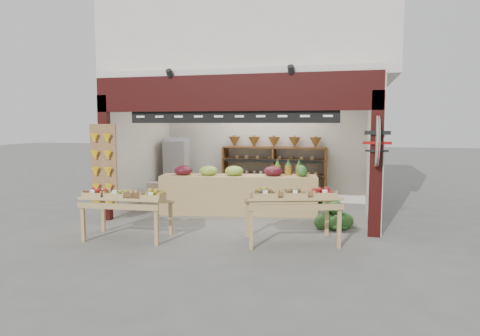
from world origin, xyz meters
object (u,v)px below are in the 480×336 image
object	(u,v)px
refrigerator	(179,169)
display_table_left	(123,198)
back_shelving	(274,161)
mid_counter	(238,193)
cardboard_stack	(164,199)
display_table_right	(291,197)
watermelon_pile	(334,218)

from	to	relation	value
refrigerator	display_table_left	size ratio (longest dim) A/B	1.11
back_shelving	mid_counter	world-z (taller)	back_shelving
back_shelving	refrigerator	bearing A→B (deg)	-170.91
cardboard_stack	back_shelving	bearing A→B (deg)	32.52
display_table_right	refrigerator	bearing A→B (deg)	135.92
refrigerator	display_table_right	bearing A→B (deg)	-56.18
refrigerator	cardboard_stack	size ratio (longest dim) A/B	1.67
back_shelving	cardboard_stack	size ratio (longest dim) A/B	2.70
mid_counter	display_table_left	xyz separation A→B (m)	(-1.48, -2.50, 0.25)
display_table_right	back_shelving	bearing A→B (deg)	104.38
watermelon_pile	display_table_right	bearing A→B (deg)	-118.43
back_shelving	mid_counter	size ratio (longest dim) A/B	0.76
cardboard_stack	mid_counter	distance (m)	1.93
back_shelving	watermelon_pile	xyz separation A→B (m)	(1.65, -2.54, -0.89)
back_shelving	display_table_left	distance (m)	4.70
mid_counter	display_table_left	world-z (taller)	mid_counter
cardboard_stack	refrigerator	bearing A→B (deg)	94.74
cardboard_stack	display_table_right	bearing A→B (deg)	-33.37
cardboard_stack	watermelon_pile	bearing A→B (deg)	-13.63
watermelon_pile	refrigerator	bearing A→B (deg)	152.92
display_table_left	cardboard_stack	bearing A→B (deg)	98.96
back_shelving	watermelon_pile	world-z (taller)	back_shelving
display_table_right	watermelon_pile	bearing A→B (deg)	61.57
cardboard_stack	display_table_right	xyz separation A→B (m)	(3.41, -2.24, 0.56)
display_table_right	mid_counter	bearing A→B (deg)	126.01
cardboard_stack	display_table_right	distance (m)	4.12
refrigerator	display_table_left	bearing A→B (deg)	-94.40
back_shelving	refrigerator	distance (m)	2.57
display_table_right	display_table_left	bearing A→B (deg)	-171.61
cardboard_stack	mid_counter	bearing A→B (deg)	-5.40
mid_counter	refrigerator	bearing A→B (deg)	146.46
cardboard_stack	display_table_left	size ratio (longest dim) A/B	0.66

